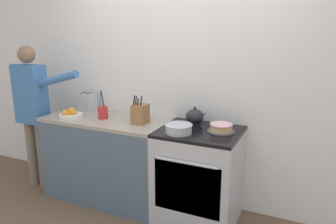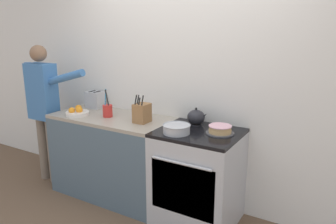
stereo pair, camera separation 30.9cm
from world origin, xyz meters
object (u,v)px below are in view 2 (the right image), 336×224
tea_kettle (196,117)px  utensil_crock (108,110)px  stove_range (198,177)px  toaster (95,100)px  fruit_bowl (77,112)px  layer_cake (220,130)px  knife_block (142,113)px  mixing_bowl (177,129)px  person_baker (44,102)px

tea_kettle → utensil_crock: utensil_crock is taller
stove_range → toaster: 1.57m
fruit_bowl → layer_cake: bearing=6.9°
knife_block → fruit_bowl: knife_block is taller
fruit_bowl → utensil_crock: bearing=19.5°
mixing_bowl → knife_block: bearing=164.2°
knife_block → toaster: size_ratio=1.36×
knife_block → layer_cake: bearing=4.3°
layer_cake → utensil_crock: 1.25m
mixing_bowl → utensil_crock: size_ratio=0.85×
mixing_bowl → fruit_bowl: bearing=179.8°
knife_block → toaster: knife_block is taller
person_baker → toaster: bearing=42.5°
utensil_crock → toaster: 0.46m
layer_cake → person_baker: size_ratio=0.15×
tea_kettle → knife_block: (-0.50, -0.21, 0.02)m
stove_range → toaster: toaster is taller
tea_kettle → fruit_bowl: bearing=-165.2°
mixing_bowl → tea_kettle: bearing=84.8°
fruit_bowl → toaster: toaster is taller
layer_cake → fruit_bowl: fruit_bowl is taller
layer_cake → person_baker: (-2.13, -0.18, 0.04)m
layer_cake → utensil_crock: utensil_crock is taller
mixing_bowl → person_baker: (-1.80, 0.02, 0.03)m
tea_kettle → mixing_bowl: bearing=-95.2°
stove_range → fruit_bowl: fruit_bowl is taller
knife_block → utensil_crock: 0.44m
layer_cake → fruit_bowl: size_ratio=1.02×
stove_range → toaster: bearing=171.9°
stove_range → utensil_crock: (-1.06, -0.03, 0.52)m
stove_range → tea_kettle: tea_kettle is taller
layer_cake → mixing_bowl: mixing_bowl is taller
stove_range → utensil_crock: 1.18m
mixing_bowl → toaster: size_ratio=1.21×
layer_cake → mixing_bowl: (-0.34, -0.19, 0.01)m
stove_range → person_baker: (-1.94, -0.13, 0.53)m
tea_kettle → toaster: bearing=179.2°
toaster → knife_block: bearing=-15.1°
knife_block → toaster: (-0.83, 0.22, -0.00)m
person_baker → mixing_bowl: bearing=7.1°
stove_range → fruit_bowl: size_ratio=3.65×
knife_block → fruit_bowl: bearing=-170.4°
knife_block → mixing_bowl: bearing=-15.8°
tea_kettle → knife_block: size_ratio=0.74×
stove_range → knife_block: 0.83m
tea_kettle → person_baker: (-1.83, -0.32, 0.00)m
stove_range → layer_cake: 0.53m
mixing_bowl → fruit_bowl: size_ratio=1.02×
utensil_crock → fruit_bowl: utensil_crock is taller
stove_range → tea_kettle: bearing=122.1°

